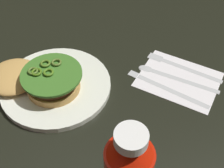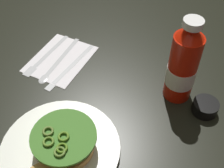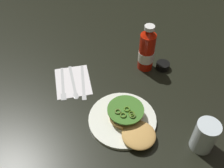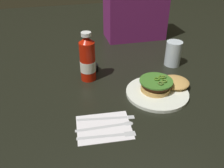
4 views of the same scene
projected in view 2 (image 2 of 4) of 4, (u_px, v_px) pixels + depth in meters
ground_plane at (83, 166)px, 0.59m from camera, size 3.00×3.00×0.00m
dinner_plate at (60, 149)px, 0.61m from camera, size 0.25×0.25×0.01m
burger_sandwich at (59, 158)px, 0.57m from camera, size 0.22×0.14×0.05m
ketchup_bottle at (183, 66)px, 0.65m from camera, size 0.07×0.07×0.22m
condiment_cup at (205, 107)px, 0.68m from camera, size 0.06×0.06×0.03m
napkin at (61, 59)px, 0.81m from camera, size 0.19×0.16×0.00m
fork_utensil at (43, 57)px, 0.81m from camera, size 0.19×0.04×0.00m
spoon_utensil at (55, 65)px, 0.79m from camera, size 0.20×0.03×0.00m
butter_knife at (68, 68)px, 0.78m from camera, size 0.20×0.05×0.00m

